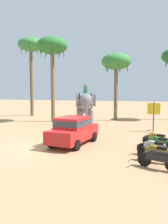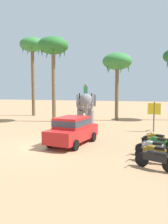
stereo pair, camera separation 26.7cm
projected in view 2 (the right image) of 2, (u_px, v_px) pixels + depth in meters
name	position (u px, v px, depth m)	size (l,w,h in m)	color
ground_plane	(47.00, 146.00, 13.58)	(120.00, 120.00, 0.00)	tan
car_sedan_foreground	(72.00, 129.00, 14.04)	(2.28, 4.29, 1.70)	red
elephant_with_mahout	(85.00, 105.00, 20.23)	(2.67, 4.01, 3.88)	slate
motorcycle_nearest_camera	(155.00, 159.00, 9.59)	(1.71, 0.83, 0.94)	black
motorcycle_second_in_row	(154.00, 153.00, 10.50)	(1.76, 0.70, 0.94)	black
motorcycle_mid_row	(152.00, 148.00, 11.44)	(1.74, 0.75, 0.94)	black
motorcycle_fourth_in_row	(157.00, 143.00, 12.45)	(1.65, 0.94, 0.94)	black
motorcycle_far_in_row	(156.00, 139.00, 13.42)	(1.66, 0.92, 0.94)	black
palm_tree_behind_elephant	(32.00, 48.00, 29.61)	(3.20, 3.20, 10.11)	brown
palm_tree_near_hut	(117.00, 63.00, 24.86)	(3.20, 3.20, 7.34)	brown
palm_tree_left_of_road	(53.00, 48.00, 23.92)	(3.20, 3.20, 8.87)	brown
signboard_yellow	(154.00, 111.00, 18.32)	(1.00, 0.10, 2.40)	#4C4C51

